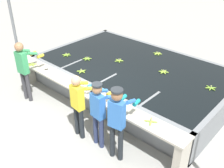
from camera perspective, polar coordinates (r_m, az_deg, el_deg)
ground_plane at (r=6.80m, az=-6.79°, el=-8.00°), size 80.00×80.00×0.00m
wash_tank at (r=7.89m, az=4.69°, el=1.52°), size 5.57×3.42×0.83m
work_ledge at (r=6.56m, az=-5.66°, el=-2.85°), size 5.57×0.45×0.83m
worker_0 at (r=7.47m, az=-18.68°, el=3.71°), size 0.45×0.73×1.73m
worker_1 at (r=5.83m, az=-7.21°, el=-3.75°), size 0.46×0.73×1.59m
worker_2 at (r=5.53m, az=-2.82°, el=-5.51°), size 0.45×0.73×1.58m
worker_3 at (r=5.17m, az=1.22°, el=-7.30°), size 0.48×0.74×1.70m
banana_bunch_floating_0 at (r=7.36m, az=11.15°, el=2.63°), size 0.27×0.28×0.08m
banana_bunch_floating_1 at (r=6.91m, az=20.68°, el=-0.79°), size 0.28×0.28×0.08m
banana_bunch_floating_2 at (r=8.04m, az=-5.45°, el=5.51°), size 0.28×0.28×0.08m
banana_bunch_floating_3 at (r=7.88m, az=1.52°, el=5.13°), size 0.27×0.28×0.08m
banana_bunch_floating_4 at (r=8.38m, az=-9.89°, el=6.26°), size 0.27×0.28×0.08m
banana_bunch_floating_5 at (r=8.48m, az=9.89°, el=6.56°), size 0.27×0.28×0.08m
banana_bunch_floating_6 at (r=7.30m, az=-6.66°, el=2.79°), size 0.27×0.28×0.08m
banana_bunch_ledge_0 at (r=6.48m, az=-6.51°, el=-0.96°), size 0.28×0.27×0.08m
banana_bunch_ledge_1 at (r=7.98m, az=-17.03°, el=4.11°), size 0.27×0.27×0.08m
banana_bunch_ledge_2 at (r=5.42m, az=8.43°, el=-8.03°), size 0.26×0.26×0.08m
knife_0 at (r=7.60m, az=-13.56°, el=3.21°), size 0.22×0.31×0.02m
knife_1 at (r=6.36m, az=-3.64°, el=-1.55°), size 0.25×0.29×0.02m
support_post_left at (r=8.98m, az=-20.64°, el=11.56°), size 0.09×0.09×3.20m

